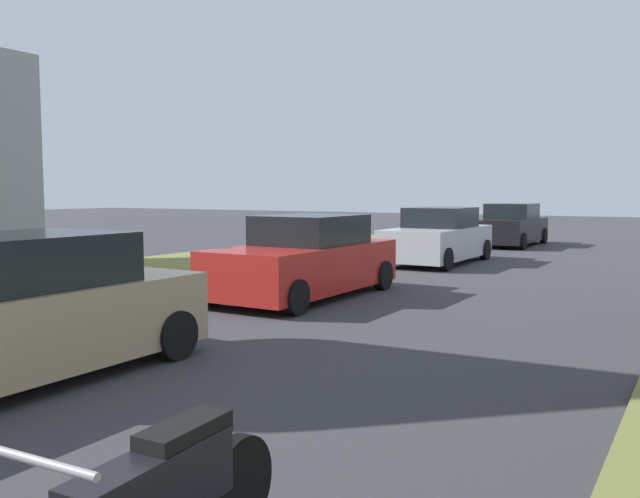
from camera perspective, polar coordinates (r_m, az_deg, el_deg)
The scene contains 4 objects.
parked_sedan_tan at distance 7.78m, azimuth -25.39°, elevation -5.17°, with size 1.95×4.40×1.57m.
parked_sedan_red at distance 12.66m, azimuth -1.23°, elevation -0.92°, with size 1.95×4.40×1.57m.
parked_sedan_silver at distance 18.98m, azimuth 10.18°, elevation 0.98°, with size 1.95×4.40×1.57m.
parked_sedan_black at distance 25.77m, azimuth 16.15°, elevation 1.91°, with size 1.95×4.40×1.57m.
Camera 1 is at (4.20, 3.01, 2.04)m, focal length 36.98 mm.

